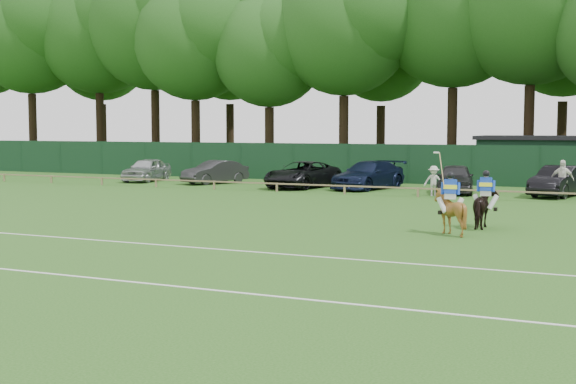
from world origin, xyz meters
The scene contains 18 objects.
ground centered at (0.00, 0.00, 0.00)m, with size 160.00×160.00×0.00m, color #1E4C14.
horse_dark centered at (6.35, 7.01, 0.73)m, with size 0.79×1.73×1.46m, color black.
horse_chestnut centered at (5.55, 4.94, 0.75)m, with size 1.22×1.37×1.51m, color brown.
sedan_silver centered at (-18.38, 21.90, 0.77)m, with size 1.83×4.54×1.55m, color #B0B2B6.
sedan_grey centered at (-13.22, 21.96, 0.73)m, with size 1.55×4.45×1.47m, color #2B2B2D.
suv_black centered at (-6.83, 21.17, 0.78)m, with size 2.59×5.61×1.56m, color black.
sedan_navy centered at (-2.96, 21.85, 0.81)m, with size 2.27×5.58×1.62m, color #101833.
hatch_grey centered at (2.22, 21.13, 0.80)m, with size 1.89×4.69×1.60m, color #28292B.
estate_black centered at (7.55, 21.39, 0.80)m, with size 1.69×4.83×1.59m, color black.
spectator_left centered at (1.55, 19.03, 0.78)m, with size 1.01×0.58×1.57m, color beige.
spectator_mid centered at (7.79, 20.03, 0.98)m, with size 1.14×0.48×1.95m, color white.
rider_dark centered at (6.35, 7.00, 1.42)m, with size 0.94×0.40×1.41m.
rider_chestnut centered at (5.55, 4.92, 1.46)m, with size 0.94×0.55×2.05m.
pitch_lines centered at (0.00, -3.50, 0.01)m, with size 60.00×5.10×0.01m.
pitch_rail centered at (0.00, 18.00, 0.45)m, with size 62.10×0.10×0.50m.
perimeter_fence centered at (0.00, 27.00, 1.25)m, with size 92.08×0.08×2.50m.
utility_shed centered at (6.00, 30.00, 1.54)m, with size 8.40×4.40×3.04m.
tree_row centered at (2.00, 35.00, 0.00)m, with size 96.00×12.00×21.00m, color #26561C, non-canonical shape.
Camera 1 is at (11.18, -20.48, 3.58)m, focal length 48.00 mm.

